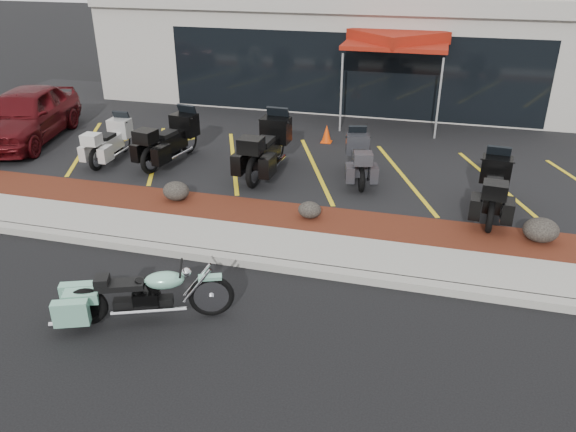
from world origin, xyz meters
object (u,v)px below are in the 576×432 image
(hero_cruiser, at_px, (211,290))
(traffic_cone, at_px, (327,134))
(touring_white, at_px, (123,132))
(parked_car, at_px, (25,115))
(popup_canopy, at_px, (397,39))

(hero_cruiser, height_order, traffic_cone, hero_cruiser)
(touring_white, bearing_deg, parked_car, 85.46)
(touring_white, xyz_separation_m, parked_car, (-3.16, 0.18, 0.19))
(hero_cruiser, bearing_deg, traffic_cone, 67.68)
(parked_car, bearing_deg, touring_white, -15.91)
(touring_white, height_order, parked_car, parked_car)
(traffic_cone, bearing_deg, touring_white, -156.45)
(touring_white, height_order, popup_canopy, popup_canopy)
(traffic_cone, bearing_deg, popup_canopy, 58.46)
(hero_cruiser, height_order, popup_canopy, popup_canopy)
(parked_car, xyz_separation_m, traffic_cone, (8.30, 2.06, -0.50))
(traffic_cone, xyz_separation_m, popup_canopy, (1.58, 2.57, 2.29))
(parked_car, height_order, popup_canopy, popup_canopy)
(traffic_cone, height_order, popup_canopy, popup_canopy)
(hero_cruiser, relative_size, traffic_cone, 5.26)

